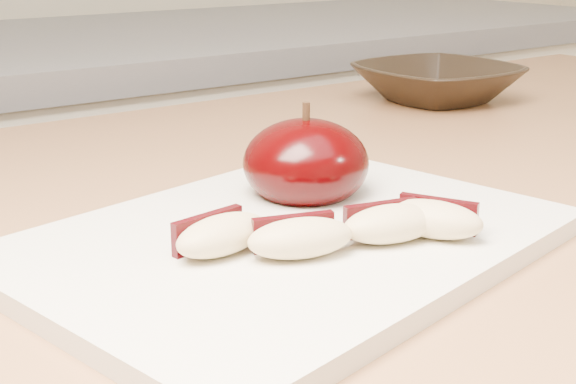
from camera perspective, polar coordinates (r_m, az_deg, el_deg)
back_cabinet at (r=1.37m, az=-19.09°, el=-9.84°), size 2.40×0.62×0.94m
cutting_board at (r=0.49m, az=0.00°, el=-3.49°), size 0.37×0.30×0.01m
apple_half at (r=0.55m, az=1.28°, el=2.07°), size 0.10×0.10×0.07m
apple_wedge_a at (r=0.46m, az=-4.83°, el=-3.02°), size 0.07×0.04×0.02m
apple_wedge_b at (r=0.45m, az=0.83°, el=-3.24°), size 0.07×0.05×0.02m
apple_wedge_c at (r=0.47m, az=7.28°, el=-2.20°), size 0.07×0.04×0.02m
apple_wedge_d at (r=0.49m, az=10.27°, el=-1.86°), size 0.06×0.07×0.02m
bowl at (r=0.96m, az=10.53°, el=7.65°), size 0.18×0.18×0.04m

